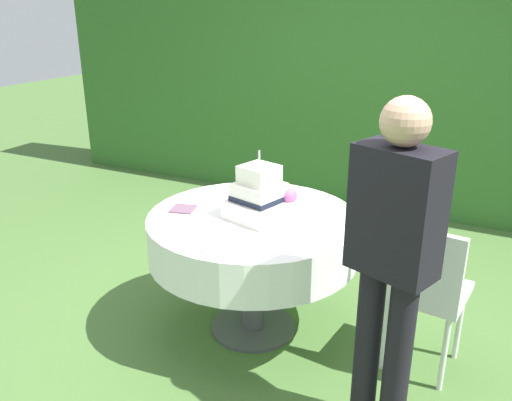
% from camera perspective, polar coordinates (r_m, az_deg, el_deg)
% --- Properties ---
extents(ground_plane, '(20.00, 20.00, 0.00)m').
position_cam_1_polar(ground_plane, '(3.44, -0.30, -13.53)').
color(ground_plane, '#476B33').
extents(foliage_hedge, '(6.95, 0.56, 2.33)m').
position_cam_1_polar(foliage_hedge, '(5.38, 12.56, 11.95)').
color(foliage_hedge, '#336628').
rests_on(foliage_hedge, ground_plane).
extents(cake_table, '(1.24, 1.24, 0.76)m').
position_cam_1_polar(cake_table, '(3.13, -0.32, -3.88)').
color(cake_table, '#4C4C51').
rests_on(cake_table, ground_plane).
extents(wedding_cake, '(0.39, 0.38, 0.40)m').
position_cam_1_polar(wedding_cake, '(3.00, 0.46, 0.31)').
color(wedding_cake, white).
rests_on(wedding_cake, cake_table).
extents(serving_plate_near, '(0.15, 0.15, 0.01)m').
position_cam_1_polar(serving_plate_near, '(2.66, -4.40, -5.33)').
color(serving_plate_near, white).
rests_on(serving_plate_near, cake_table).
extents(serving_plate_far, '(0.14, 0.14, 0.01)m').
position_cam_1_polar(serving_plate_far, '(2.93, -7.67, -2.86)').
color(serving_plate_far, white).
rests_on(serving_plate_far, cake_table).
extents(serving_plate_left, '(0.10, 0.10, 0.01)m').
position_cam_1_polar(serving_plate_left, '(2.70, 3.39, -4.85)').
color(serving_plate_left, white).
rests_on(serving_plate_left, cake_table).
extents(napkin_stack, '(0.17, 0.17, 0.01)m').
position_cam_1_polar(napkin_stack, '(3.19, -7.86, -0.91)').
color(napkin_stack, '#6B4C60').
rests_on(napkin_stack, cake_table).
extents(garden_chair, '(0.44, 0.44, 0.89)m').
position_cam_1_polar(garden_chair, '(2.94, 17.72, -8.69)').
color(garden_chair, white).
rests_on(garden_chair, ground_plane).
extents(standing_person, '(0.41, 0.31, 1.60)m').
position_cam_1_polar(standing_person, '(2.31, 14.46, -5.73)').
color(standing_person, black).
rests_on(standing_person, ground_plane).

